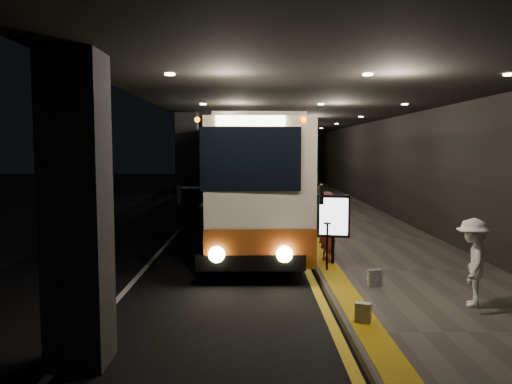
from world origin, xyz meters
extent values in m
plane|color=black|center=(0.00, 0.00, 0.00)|extent=(90.00, 90.00, 0.00)
cube|color=silver|center=(-1.80, 5.00, 0.01)|extent=(0.12, 50.00, 0.01)
cube|color=gold|center=(2.35, 5.00, 0.01)|extent=(0.18, 50.00, 0.01)
cube|color=#514C44|center=(4.75, 5.00, 0.07)|extent=(4.50, 50.00, 0.15)
cube|color=gold|center=(2.85, 5.00, 0.16)|extent=(0.50, 50.00, 0.01)
cube|color=black|center=(7.00, 5.00, 3.00)|extent=(0.10, 50.00, 6.00)
cube|color=black|center=(-1.50, -8.00, 2.20)|extent=(0.80, 0.80, 4.40)
cube|color=black|center=(-1.50, 4.00, 2.20)|extent=(0.80, 0.80, 4.40)
cube|color=black|center=(-1.50, 16.00, 2.20)|extent=(0.80, 0.80, 4.40)
cube|color=black|center=(2.50, 5.00, 4.60)|extent=(9.00, 50.00, 0.40)
cube|color=beige|center=(0.92, 1.88, 2.09)|extent=(2.92, 12.05, 3.39)
cube|color=#8E4F14|center=(0.92, 1.88, 0.85)|extent=(2.94, 12.07, 0.90)
cube|color=black|center=(0.92, -4.13, 2.84)|extent=(2.20, 0.14, 1.40)
cube|color=black|center=(0.92, -4.05, 0.55)|extent=(2.45, 0.34, 0.35)
cylinder|color=black|center=(-0.21, -1.91, 0.50)|extent=(0.28, 1.00, 1.00)
cylinder|color=black|center=(2.04, -1.91, 0.50)|extent=(0.28, 1.00, 1.00)
cylinder|color=black|center=(-0.21, 5.87, 0.50)|extent=(0.28, 1.00, 1.00)
cylinder|color=black|center=(2.04, 5.87, 0.50)|extent=(0.28, 1.00, 1.00)
sphere|color=#FFEAA5|center=(0.17, -4.14, 0.75)|extent=(0.36, 0.36, 0.36)
sphere|color=#FFEAA5|center=(1.67, -4.14, 0.75)|extent=(0.36, 0.36, 0.36)
cube|color=#FFF2BF|center=(0.92, -4.14, 3.67)|extent=(1.50, 0.10, 0.22)
cube|color=beige|center=(1.15, 17.08, 1.90)|extent=(2.74, 10.97, 3.08)
cube|color=#8E4F14|center=(1.15, 17.08, 0.77)|extent=(2.76, 10.99, 0.82)
cube|color=black|center=(1.15, 11.61, 2.58)|extent=(1.99, 0.15, 1.27)
cube|color=black|center=(1.15, 11.69, 0.50)|extent=(2.23, 0.35, 0.32)
cylinder|color=black|center=(0.13, 13.64, 0.45)|extent=(0.25, 0.91, 0.91)
cylinder|color=black|center=(2.16, 13.64, 0.45)|extent=(0.25, 0.91, 0.91)
cylinder|color=black|center=(0.13, 20.71, 0.45)|extent=(0.25, 0.91, 0.91)
cylinder|color=black|center=(2.16, 20.71, 0.45)|extent=(0.25, 0.91, 0.91)
cube|color=beige|center=(0.85, 31.01, 2.24)|extent=(3.53, 12.96, 3.63)
cube|color=#8E4F14|center=(0.85, 31.01, 0.91)|extent=(3.55, 12.98, 0.96)
cube|color=black|center=(0.85, 24.58, 3.04)|extent=(2.35, 0.22, 1.49)
cube|color=black|center=(0.85, 24.66, 0.59)|extent=(2.63, 0.43, 0.37)
cylinder|color=black|center=(-0.36, 26.96, 0.53)|extent=(0.30, 1.07, 1.07)
cylinder|color=black|center=(2.06, 26.96, 0.53)|extent=(0.30, 1.07, 1.07)
cylinder|color=black|center=(-0.36, 35.28, 0.53)|extent=(0.30, 1.07, 1.07)
cylinder|color=black|center=(2.06, 35.28, 0.53)|extent=(0.30, 1.07, 1.07)
imported|color=#A54D62|center=(2.92, -2.23, 1.06)|extent=(0.65, 0.78, 1.82)
imported|color=white|center=(5.04, -5.90, 0.97)|extent=(0.88, 1.17, 1.64)
cube|color=black|center=(3.56, -4.56, 0.33)|extent=(0.31, 0.18, 0.36)
cube|color=silver|center=(2.82, -6.76, 0.32)|extent=(0.30, 0.24, 0.33)
cylinder|color=black|center=(3.00, -2.50, 0.49)|extent=(0.08, 0.08, 0.68)
cube|color=black|center=(3.00, -2.50, 1.37)|extent=(0.83, 0.26, 1.07)
cube|color=white|center=(3.00, -2.56, 1.37)|extent=(0.69, 0.16, 0.93)
cylinder|color=black|center=(2.75, -3.18, 0.72)|extent=(0.05, 0.05, 1.14)
camera|label=1|loc=(0.95, -14.94, 3.08)|focal=35.00mm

